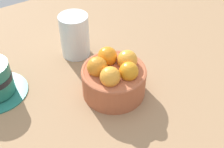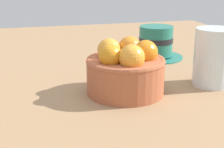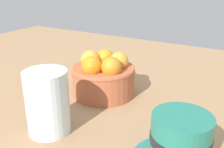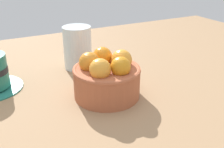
% 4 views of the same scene
% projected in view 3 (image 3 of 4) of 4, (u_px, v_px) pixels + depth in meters
% --- Properties ---
extents(ground_plane, '(1.54, 1.08, 0.04)m').
position_uv_depth(ground_plane, '(104.00, 102.00, 0.62)').
color(ground_plane, '#997551').
extents(terracotta_bowl, '(0.14, 0.14, 0.10)m').
position_uv_depth(terracotta_bowl, '(103.00, 76.00, 0.59)').
color(terracotta_bowl, '#AD5938').
rests_on(terracotta_bowl, ground_plane).
extents(coffee_cup, '(0.14, 0.14, 0.08)m').
position_uv_depth(coffee_cup, '(180.00, 143.00, 0.37)').
color(coffee_cup, '#267467').
rests_on(coffee_cup, ground_plane).
extents(water_glass, '(0.07, 0.07, 0.11)m').
position_uv_depth(water_glass, '(49.00, 103.00, 0.45)').
color(water_glass, silver).
rests_on(water_glass, ground_plane).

